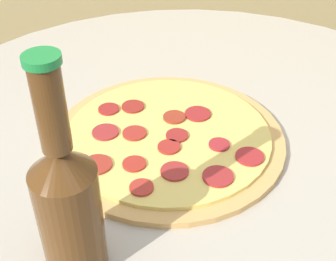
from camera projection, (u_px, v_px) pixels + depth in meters
table at (193, 225)px, 0.86m from camera, size 1.07×1.07×0.74m
pizza at (168, 137)px, 0.74m from camera, size 0.37×0.37×0.02m
beer_bottle at (68, 202)px, 0.50m from camera, size 0.07×0.07×0.27m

